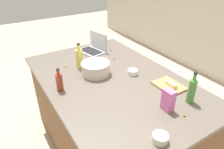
# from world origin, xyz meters

# --- Properties ---
(ground_plane) EXTENTS (12.00, 12.00, 0.00)m
(ground_plane) POSITION_xyz_m (0.00, 0.00, 0.00)
(ground_plane) COLOR #B7A88E
(island_counter) EXTENTS (1.86, 1.20, 0.90)m
(island_counter) POSITION_xyz_m (0.00, 0.00, 0.45)
(island_counter) COLOR brown
(island_counter) RESTS_ON ground
(laptop) EXTENTS (0.35, 0.29, 0.22)m
(laptop) POSITION_xyz_m (-0.68, 0.16, 0.95)
(laptop) COLOR #B7B7BC
(laptop) RESTS_ON island_counter
(mixing_bowl_large) EXTENTS (0.28, 0.28, 0.12)m
(mixing_bowl_large) POSITION_xyz_m (-0.17, -0.08, 0.96)
(mixing_bowl_large) COLOR beige
(mixing_bowl_large) RESTS_ON island_counter
(bottle_olive) EXTENTS (0.06, 0.06, 0.27)m
(bottle_olive) POSITION_xyz_m (0.62, 0.34, 1.01)
(bottle_olive) COLOR #4C8C38
(bottle_olive) RESTS_ON island_counter
(bottle_soy) EXTENTS (0.06, 0.06, 0.21)m
(bottle_soy) POSITION_xyz_m (-0.08, -0.48, 0.98)
(bottle_soy) COLOR maroon
(bottle_soy) RESTS_ON island_counter
(bottle_oil) EXTENTS (0.07, 0.07, 0.27)m
(bottle_oil) POSITION_xyz_m (-0.37, -0.16, 1.01)
(bottle_oil) COLOR #DBC64C
(bottle_oil) RESTS_ON island_counter
(cutting_board) EXTENTS (0.26, 0.20, 0.02)m
(cutting_board) POSITION_xyz_m (0.38, 0.36, 0.91)
(cutting_board) COLOR #AD7F4C
(cutting_board) RESTS_ON island_counter
(butter_stick_left) EXTENTS (0.11, 0.04, 0.04)m
(butter_stick_left) POSITION_xyz_m (0.40, 0.36, 0.94)
(butter_stick_left) COLOR #F4E58C
(butter_stick_left) RESTS_ON cutting_board
(ramekin_small) EXTENTS (0.10, 0.10, 0.05)m
(ramekin_small) POSITION_xyz_m (0.03, 0.22, 0.92)
(ramekin_small) COLOR white
(ramekin_small) RESTS_ON island_counter
(ramekin_medium) EXTENTS (0.10, 0.10, 0.05)m
(ramekin_medium) POSITION_xyz_m (0.80, -0.15, 0.93)
(ramekin_medium) COLOR beige
(ramekin_medium) RESTS_ON island_counter
(candy_bag) EXTENTS (0.09, 0.06, 0.17)m
(candy_bag) POSITION_xyz_m (0.60, 0.12, 0.99)
(candy_bag) COLOR pink
(candy_bag) RESTS_ON island_counter
(candy_0) EXTENTS (0.02, 0.02, 0.02)m
(candy_0) POSITION_xyz_m (-0.57, 0.10, 0.91)
(candy_0) COLOR yellow
(candy_0) RESTS_ON island_counter
(candy_1) EXTENTS (0.01, 0.01, 0.01)m
(candy_1) POSITION_xyz_m (-0.36, 0.25, 0.91)
(candy_1) COLOR blue
(candy_1) RESTS_ON island_counter
(candy_2) EXTENTS (0.02, 0.02, 0.02)m
(candy_2) POSITION_xyz_m (-0.58, 0.34, 0.91)
(candy_2) COLOR blue
(candy_2) RESTS_ON island_counter
(candy_3) EXTENTS (0.02, 0.02, 0.02)m
(candy_3) POSITION_xyz_m (-0.06, -0.13, 0.91)
(candy_3) COLOR orange
(candy_3) RESTS_ON island_counter
(candy_4) EXTENTS (0.02, 0.02, 0.02)m
(candy_4) POSITION_xyz_m (0.72, 0.17, 0.91)
(candy_4) COLOR orange
(candy_4) RESTS_ON island_counter
(candy_5) EXTENTS (0.02, 0.02, 0.02)m
(candy_5) POSITION_xyz_m (-0.66, 0.13, 0.91)
(candy_5) COLOR orange
(candy_5) RESTS_ON island_counter
(candy_6) EXTENTS (0.02, 0.02, 0.02)m
(candy_6) POSITION_xyz_m (-0.46, -0.29, 0.91)
(candy_6) COLOR orange
(candy_6) RESTS_ON island_counter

